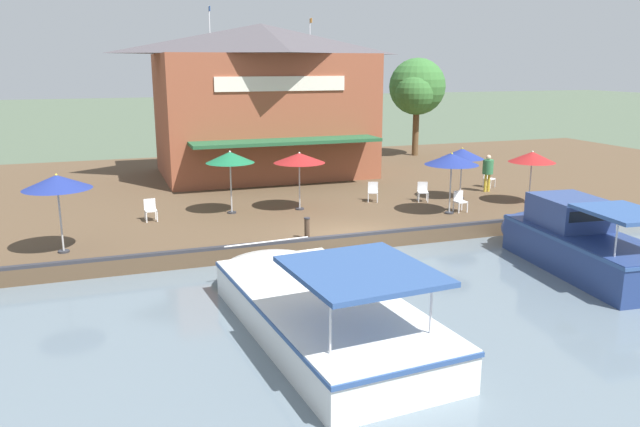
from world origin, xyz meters
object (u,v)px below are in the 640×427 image
at_px(patio_umbrella_near_quay_edge, 230,157).
at_px(patio_umbrella_mid_patio_right, 532,157).
at_px(patio_umbrella_by_entrance, 299,158).
at_px(cafe_chair_under_first_umbrella, 373,191).
at_px(person_near_entrance, 488,168).
at_px(motorboat_mid_row, 312,302).
at_px(waterfront_restaurant, 263,99).
at_px(cafe_chair_mid_patio, 423,191).
at_px(cafe_chair_facing_river, 488,178).
at_px(tree_downstream_bank, 417,88).
at_px(mooring_post, 307,228).
at_px(patio_umbrella_back_row, 462,154).
at_px(cafe_chair_beside_entrance, 460,200).
at_px(patio_umbrella_far_corner, 452,159).
at_px(motorboat_second_along, 573,241).
at_px(cafe_chair_back_row_seat, 150,209).
at_px(patio_umbrella_mid_patio_left, 57,182).

distance_m(patio_umbrella_near_quay_edge, patio_umbrella_mid_patio_right, 12.89).
xyz_separation_m(patio_umbrella_by_entrance, cafe_chair_under_first_umbrella, (-0.43, 3.54, -1.69)).
relative_size(person_near_entrance, motorboat_mid_row, 0.19).
bearing_deg(waterfront_restaurant, cafe_chair_mid_patio, 27.20).
height_order(person_near_entrance, motorboat_mid_row, person_near_entrance).
bearing_deg(cafe_chair_facing_river, tree_downstream_bank, 171.26).
bearing_deg(mooring_post, patio_umbrella_back_row, 114.99).
relative_size(cafe_chair_beside_entrance, mooring_post, 1.12).
bearing_deg(person_near_entrance, patio_umbrella_far_corner, -50.47).
xyz_separation_m(patio_umbrella_back_row, cafe_chair_under_first_umbrella, (-0.78, -3.96, -1.57)).
bearing_deg(motorboat_second_along, cafe_chair_beside_entrance, -174.52).
relative_size(patio_umbrella_far_corner, patio_umbrella_mid_patio_right, 1.08).
height_order(cafe_chair_mid_patio, mooring_post, cafe_chair_mid_patio).
xyz_separation_m(patio_umbrella_near_quay_edge, motorboat_mid_row, (10.43, -0.08, -2.25)).
bearing_deg(mooring_post, motorboat_mid_row, -17.17).
bearing_deg(cafe_chair_under_first_umbrella, waterfront_restaurant, -162.43).
height_order(cafe_chair_beside_entrance, mooring_post, cafe_chair_beside_entrance).
xyz_separation_m(waterfront_restaurant, motorboat_second_along, (17.58, 5.87, -3.75)).
xyz_separation_m(patio_umbrella_back_row, cafe_chair_beside_entrance, (2.20, -1.39, -1.57)).
relative_size(cafe_chair_back_row_seat, cafe_chair_mid_patio, 1.00).
height_order(patio_umbrella_back_row, motorboat_second_along, patio_umbrella_back_row).
relative_size(motorboat_second_along, motorboat_mid_row, 0.79).
distance_m(patio_umbrella_mid_patio_left, tree_downstream_bank, 26.23).
height_order(patio_umbrella_far_corner, patio_umbrella_mid_patio_right, patio_umbrella_far_corner).
xyz_separation_m(patio_umbrella_near_quay_edge, patio_umbrella_by_entrance, (0.29, 2.82, -0.12)).
bearing_deg(person_near_entrance, patio_umbrella_near_quay_edge, -88.57).
height_order(mooring_post, tree_downstream_bank, tree_downstream_bank).
height_order(cafe_chair_under_first_umbrella, motorboat_second_along, motorboat_second_along).
relative_size(cafe_chair_beside_entrance, cafe_chair_facing_river, 1.00).
height_order(patio_umbrella_back_row, mooring_post, patio_umbrella_back_row).
bearing_deg(cafe_chair_facing_river, cafe_chair_under_first_umbrella, -80.76).
relative_size(patio_umbrella_mid_patio_right, cafe_chair_under_first_umbrella, 2.71).
xyz_separation_m(cafe_chair_mid_patio, tree_downstream_bank, (-12.67, 6.28, 3.90)).
xyz_separation_m(patio_umbrella_far_corner, motorboat_mid_row, (7.42, -8.43, -2.19)).
bearing_deg(cafe_chair_under_first_umbrella, patio_umbrella_far_corner, 32.18).
xyz_separation_m(waterfront_restaurant, cafe_chair_mid_patio, (9.36, 4.81, -3.58)).
xyz_separation_m(patio_umbrella_by_entrance, tree_downstream_bank, (-12.37, 11.90, 2.20)).
relative_size(cafe_chair_back_row_seat, tree_downstream_bank, 0.13).
height_order(waterfront_restaurant, patio_umbrella_mid_patio_right, waterfront_restaurant).
relative_size(patio_umbrella_by_entrance, mooring_post, 3.18).
relative_size(cafe_chair_under_first_umbrella, person_near_entrance, 0.48).
bearing_deg(patio_umbrella_by_entrance, patio_umbrella_mid_patio_right, 77.55).
relative_size(cafe_chair_beside_entrance, cafe_chair_mid_patio, 1.00).
distance_m(cafe_chair_beside_entrance, cafe_chair_mid_patio, 2.30).
xyz_separation_m(patio_umbrella_far_corner, cafe_chair_under_first_umbrella, (-3.16, -1.99, -1.75)).
bearing_deg(patio_umbrella_mid_patio_left, cafe_chair_beside_entrance, 92.73).
relative_size(cafe_chair_facing_river, motorboat_mid_row, 0.09).
height_order(patio_umbrella_mid_patio_right, mooring_post, patio_umbrella_mid_patio_right).
relative_size(cafe_chair_beside_entrance, motorboat_second_along, 0.12).
relative_size(patio_umbrella_mid_patio_right, person_near_entrance, 1.31).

